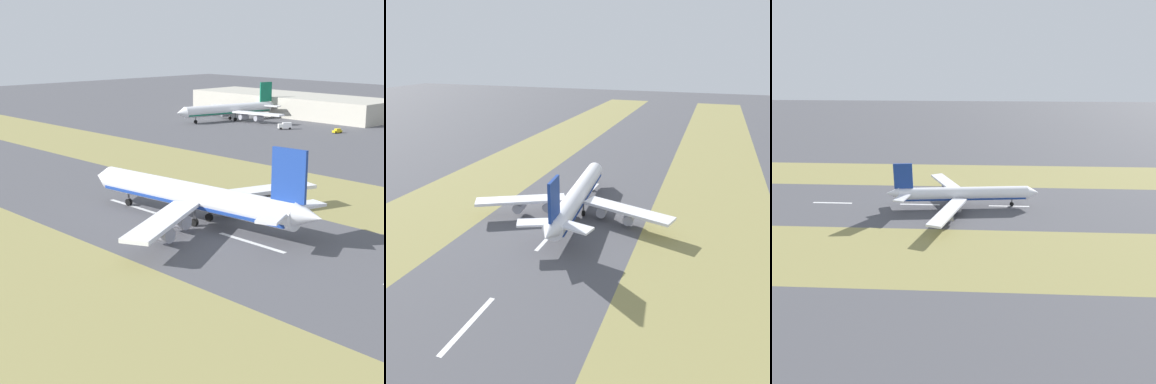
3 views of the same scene
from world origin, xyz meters
TOP-DOWN VIEW (x-y plane):
  - ground_plane at (0.00, 0.00)m, footprint 800.00×800.00m
  - grass_median_west at (-45.00, 0.00)m, footprint 40.00×600.00m
  - grass_median_east at (45.00, 0.00)m, footprint 40.00×600.00m
  - centreline_dash_mid at (0.00, -15.75)m, footprint 1.20×18.00m
  - centreline_dash_far at (0.00, 24.25)m, footprint 1.20×18.00m
  - airplane_main_jet at (1.99, 2.35)m, footprint 63.83×67.22m
  - terminal_building at (181.62, 116.90)m, footprint 36.00×115.72m
  - airplane_parked_apron at (138.30, 120.33)m, footprint 60.36×56.82m
  - service_truck at (133.74, 82.15)m, footprint 5.99×5.57m
  - apron_car at (141.45, 59.23)m, footprint 4.70×2.83m

SIDE VIEW (x-z plane):
  - ground_plane at x=0.00m, z-range 0.00..0.00m
  - grass_median_west at x=-45.00m, z-range 0.00..0.01m
  - grass_median_east at x=45.00m, z-range 0.00..0.01m
  - centreline_dash_mid at x=0.00m, z-range 0.00..0.01m
  - centreline_dash_far at x=0.00m, z-range 0.00..0.01m
  - apron_car at x=141.45m, z-range -0.01..2.02m
  - service_truck at x=133.74m, z-range 0.12..3.22m
  - terminal_building at x=181.62m, z-range 0.00..10.48m
  - airplane_parked_apron at x=138.30m, z-range -3.69..14.58m
  - airplane_main_jet at x=1.99m, z-range -4.08..16.12m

